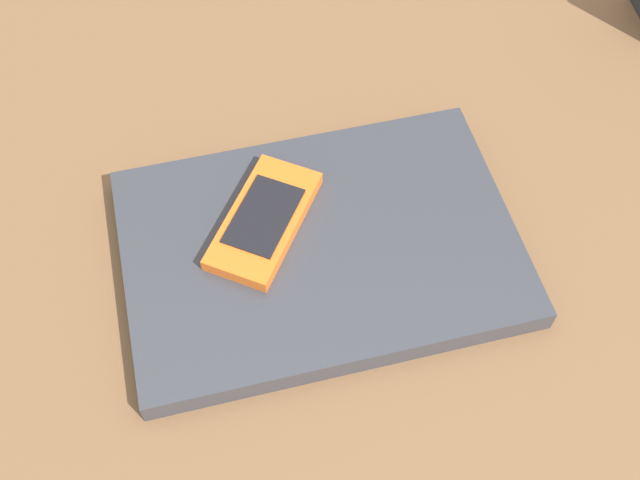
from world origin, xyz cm
name	(u,v)px	position (x,y,z in cm)	size (l,w,h in cm)	color
desk_surface	(339,241)	(0.00, 0.00, 1.50)	(120.00, 80.00, 3.00)	brown
laptop_closed	(320,247)	(1.67, 2.20, 4.02)	(30.50, 21.18, 2.05)	#33353D
cell_phone_on_laptop	(264,220)	(6.00, 0.64, 5.65)	(9.36, 12.46, 1.27)	orange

